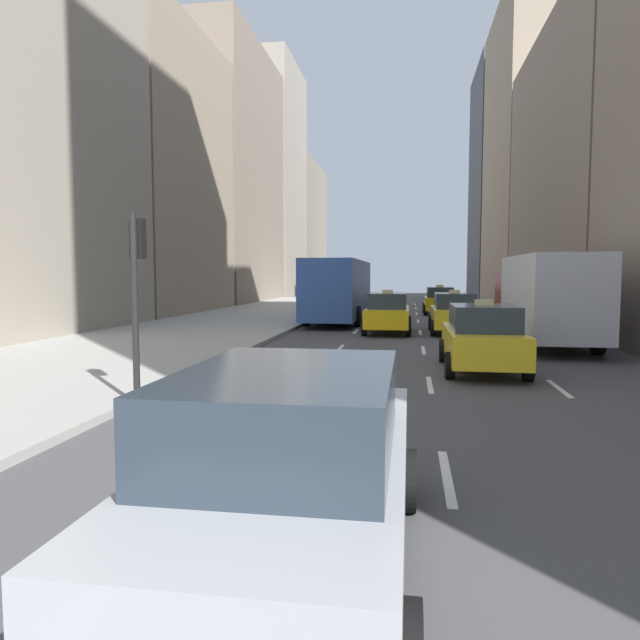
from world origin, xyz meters
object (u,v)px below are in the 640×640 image
Objects in this scene: city_bus at (340,288)px; sedan_black_near at (294,471)px; taxi_fourth at (454,313)px; taxi_second at (439,300)px; taxi_lead at (482,337)px; box_truck at (544,297)px; taxi_third at (388,313)px; traffic_light_pole at (137,280)px.

sedan_black_near is at bearing -83.86° from city_bus.
taxi_fourth is 0.96× the size of sedan_black_near.
taxi_fourth is 0.38× the size of city_bus.
taxi_second and taxi_fourth have the same top height.
box_truck is at bearing 64.17° from taxi_lead.
taxi_lead is 1.00× the size of taxi_fourth.
box_truck is (5.60, 16.50, 0.81)m from sedan_black_near.
taxi_second is at bearing 100.05° from box_truck.
taxi_second is at bearing 85.05° from sedan_black_near.
city_bus reaches higher than taxi_fourth.
taxi_second is (0.00, 21.58, 0.00)m from taxi_lead.
city_bus reaches higher than taxi_lead.
taxi_third and taxi_fourth have the same top height.
taxi_second is at bearing 90.00° from taxi_fourth.
box_truck is at bearing -53.96° from taxi_fourth.
sedan_black_near is at bearing -90.00° from taxi_third.
taxi_fourth is 4.83m from box_truck.
taxi_third is 0.38× the size of city_bus.
box_truck is at bearing -79.95° from taxi_second.
city_bus is (-5.61, -6.17, 0.91)m from taxi_second.
taxi_fourth is at bearing 5.57° from taxi_third.
city_bus is at bearing -132.30° from taxi_second.
traffic_light_pole is at bearing 127.27° from sedan_black_near.
taxi_second reaches higher than sedan_black_near.
traffic_light_pole reaches higher than box_truck.
taxi_lead is at bearing -73.34° from taxi_third.
box_truck is at bearing -48.87° from city_bus.
taxi_lead is 21.58m from taxi_second.
box_truck is (8.41, -9.63, -0.08)m from city_bus.
taxi_fourth reaches higher than sedan_black_near.
box_truck is 2.33× the size of traffic_light_pole.
taxi_fourth is 16.66m from traffic_light_pole.
city_bus is (-2.81, 6.06, 0.91)m from taxi_third.
sedan_black_near is at bearing -108.75° from box_truck.
box_truck is at bearing 71.25° from sedan_black_near.
taxi_second is 32.42m from sedan_black_near.
sedan_black_near is at bearing -94.95° from taxi_second.
taxi_fourth is (0.00, 9.63, 0.00)m from taxi_lead.
box_truck reaches higher than taxi_third.
sedan_black_near is (-2.80, -32.30, 0.02)m from taxi_second.
taxi_lead is 9.63m from taxi_fourth.
sedan_black_near is 1.28× the size of traffic_light_pole.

